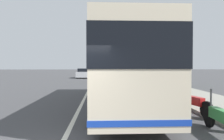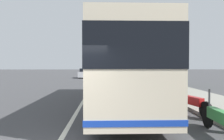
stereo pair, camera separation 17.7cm
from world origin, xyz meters
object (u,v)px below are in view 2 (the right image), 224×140
object	(u,v)px
motorcycle_far_end	(191,103)
coach_bus	(120,65)
car_ahead_same_lane	(109,76)
utility_pole	(180,52)
roadside_tree_far_block	(134,46)
car_behind_bus	(86,73)
roadside_tree_mid_block	(158,45)
motorcycle_by_tree	(221,120)

from	to	relation	value
motorcycle_far_end	coach_bus	bearing A→B (deg)	35.82
motorcycle_far_end	car_ahead_same_lane	distance (m)	18.07
coach_bus	utility_pole	distance (m)	8.16
car_ahead_same_lane	roadside_tree_far_block	distance (m)	12.60
car_behind_bus	car_ahead_same_lane	xyz separation A→B (m)	(-8.42, -3.67, -0.02)
coach_bus	motorcycle_far_end	bearing A→B (deg)	-129.17
motorcycle_far_end	roadside_tree_mid_block	size ratio (longest dim) A/B	0.38
utility_pole	roadside_tree_far_block	bearing A→B (deg)	2.58
roadside_tree_mid_block	roadside_tree_far_block	distance (m)	16.20
roadside_tree_mid_block	roadside_tree_far_block	bearing A→B (deg)	0.75
roadside_tree_far_block	utility_pole	bearing A→B (deg)	-177.42
motorcycle_far_end	car_ahead_same_lane	size ratio (longest dim) A/B	0.53
car_ahead_same_lane	roadside_tree_far_block	world-z (taller)	roadside_tree_far_block
coach_bus	car_ahead_same_lane	xyz separation A→B (m)	(15.55, 0.13, -1.30)
roadside_tree_mid_block	coach_bus	bearing A→B (deg)	155.43
coach_bus	roadside_tree_far_block	world-z (taller)	roadside_tree_far_block
coach_bus	roadside_tree_mid_block	distance (m)	11.37
car_ahead_same_lane	utility_pole	distance (m)	11.22
car_behind_bus	roadside_tree_mid_block	size ratio (longest dim) A/B	0.78
roadside_tree_mid_block	roadside_tree_far_block	size ratio (longest dim) A/B	0.82
coach_bus	car_ahead_same_lane	distance (m)	15.61
car_ahead_same_lane	utility_pole	world-z (taller)	utility_pole
motorcycle_far_end	roadside_tree_mid_block	world-z (taller)	roadside_tree_mid_block
motorcycle_far_end	car_behind_bus	size ratio (longest dim) A/B	0.49
roadside_tree_mid_block	utility_pole	bearing A→B (deg)	-170.33
utility_pole	car_ahead_same_lane	bearing A→B (deg)	30.00
car_behind_bus	roadside_tree_far_block	size ratio (longest dim) A/B	0.64
car_behind_bus	roadside_tree_far_block	bearing A→B (deg)	108.93
car_ahead_same_lane	car_behind_bus	bearing A→B (deg)	27.38
motorcycle_by_tree	motorcycle_far_end	distance (m)	2.70
utility_pole	coach_bus	bearing A→B (deg)	138.53
car_behind_bus	utility_pole	xyz separation A→B (m)	(-17.92, -9.15, 2.36)
motorcycle_far_end	car_behind_bus	xyz separation A→B (m)	(26.25, 6.54, 0.26)
car_behind_bus	motorcycle_far_end	bearing A→B (deg)	17.02
coach_bus	motorcycle_far_end	world-z (taller)	coach_bus
roadside_tree_mid_block	car_ahead_same_lane	bearing A→B (deg)	41.64
car_ahead_same_lane	utility_pole	bearing A→B (deg)	-146.18
motorcycle_far_end	roadside_tree_far_block	world-z (taller)	roadside_tree_far_block
car_ahead_same_lane	roadside_tree_mid_block	size ratio (longest dim) A/B	0.72
motorcycle_far_end	car_ahead_same_lane	world-z (taller)	car_ahead_same_lane
coach_bus	roadside_tree_far_block	xyz separation A→B (m)	(26.32, -4.44, 3.37)
roadside_tree_mid_block	motorcycle_far_end	bearing A→B (deg)	171.30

